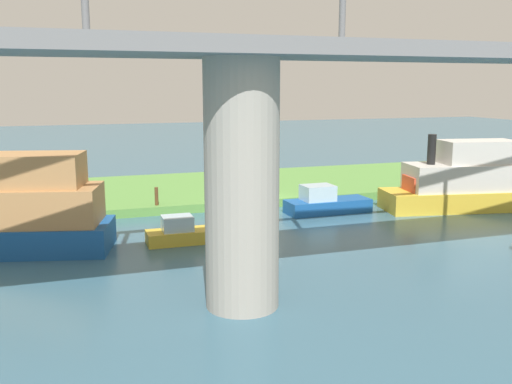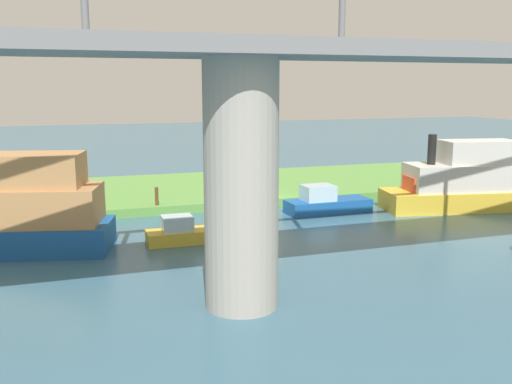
{
  "view_description": "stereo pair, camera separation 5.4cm",
  "coord_description": "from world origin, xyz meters",
  "px_view_note": "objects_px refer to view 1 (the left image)",
  "views": [
    {
      "loc": [
        10.83,
        31.12,
        7.17
      ],
      "look_at": [
        1.96,
        5.0,
        2.0
      ],
      "focal_mm": 39.91,
      "sensor_mm": 36.0,
      "label": 1
    },
    {
      "loc": [
        10.78,
        31.14,
        7.17
      ],
      "look_at": [
        1.96,
        5.0,
        2.0
      ],
      "focal_mm": 39.91,
      "sensor_mm": 36.0,
      "label": 2
    }
  ],
  "objects_px": {
    "riverboat_paddlewheel": "(463,181)",
    "houseboat_blue": "(186,233)",
    "mooring_post": "(157,196)",
    "person_on_bank": "(266,181)",
    "skiff_small": "(325,203)",
    "motorboat_red": "(9,213)",
    "bridge_pylon": "(242,186)"
  },
  "relations": [
    {
      "from": "houseboat_blue",
      "to": "skiff_small",
      "type": "height_order",
      "value": "skiff_small"
    },
    {
      "from": "houseboat_blue",
      "to": "bridge_pylon",
      "type": "bearing_deg",
      "value": 91.27
    },
    {
      "from": "riverboat_paddlewheel",
      "to": "houseboat_blue",
      "type": "distance_m",
      "value": 17.06
    },
    {
      "from": "houseboat_blue",
      "to": "motorboat_red",
      "type": "xyz_separation_m",
      "value": [
        7.56,
        -1.0,
        1.29
      ]
    },
    {
      "from": "mooring_post",
      "to": "houseboat_blue",
      "type": "bearing_deg",
      "value": 92.83
    },
    {
      "from": "person_on_bank",
      "to": "skiff_small",
      "type": "bearing_deg",
      "value": 111.1
    },
    {
      "from": "motorboat_red",
      "to": "person_on_bank",
      "type": "bearing_deg",
      "value": -152.9
    },
    {
      "from": "person_on_bank",
      "to": "skiff_small",
      "type": "xyz_separation_m",
      "value": [
        -1.86,
        4.82,
        -0.62
      ]
    },
    {
      "from": "houseboat_blue",
      "to": "motorboat_red",
      "type": "bearing_deg",
      "value": -7.56
    },
    {
      "from": "person_on_bank",
      "to": "bridge_pylon",
      "type": "bearing_deg",
      "value": 67.71
    },
    {
      "from": "bridge_pylon",
      "to": "skiff_small",
      "type": "distance_m",
      "value": 15.07
    },
    {
      "from": "houseboat_blue",
      "to": "skiff_small",
      "type": "distance_m",
      "value": 9.59
    },
    {
      "from": "person_on_bank",
      "to": "houseboat_blue",
      "type": "relative_size",
      "value": 0.36
    },
    {
      "from": "mooring_post",
      "to": "houseboat_blue",
      "type": "relative_size",
      "value": 0.27
    },
    {
      "from": "riverboat_paddlewheel",
      "to": "houseboat_blue",
      "type": "height_order",
      "value": "riverboat_paddlewheel"
    },
    {
      "from": "person_on_bank",
      "to": "motorboat_red",
      "type": "xyz_separation_m",
      "value": [
        14.57,
        7.45,
        0.55
      ]
    },
    {
      "from": "mooring_post",
      "to": "houseboat_blue",
      "type": "xyz_separation_m",
      "value": [
        -0.32,
        6.44,
        -0.56
      ]
    },
    {
      "from": "bridge_pylon",
      "to": "skiff_small",
      "type": "bearing_deg",
      "value": -126.3
    },
    {
      "from": "bridge_pylon",
      "to": "houseboat_blue",
      "type": "xyz_separation_m",
      "value": [
        0.18,
        -8.19,
        -3.56
      ]
    },
    {
      "from": "bridge_pylon",
      "to": "person_on_bank",
      "type": "distance_m",
      "value": 18.21
    },
    {
      "from": "houseboat_blue",
      "to": "mooring_post",
      "type": "bearing_deg",
      "value": -87.17
    },
    {
      "from": "person_on_bank",
      "to": "riverboat_paddlewheel",
      "type": "relative_size",
      "value": 0.15
    },
    {
      "from": "bridge_pylon",
      "to": "riverboat_paddlewheel",
      "type": "xyz_separation_m",
      "value": [
        -16.73,
        -10.16,
        -2.38
      ]
    },
    {
      "from": "bridge_pylon",
      "to": "motorboat_red",
      "type": "xyz_separation_m",
      "value": [
        7.74,
        -9.19,
        -2.27
      ]
    },
    {
      "from": "mooring_post",
      "to": "motorboat_red",
      "type": "bearing_deg",
      "value": 36.9
    },
    {
      "from": "skiff_small",
      "to": "motorboat_red",
      "type": "height_order",
      "value": "motorboat_red"
    },
    {
      "from": "motorboat_red",
      "to": "riverboat_paddlewheel",
      "type": "bearing_deg",
      "value": -177.75
    },
    {
      "from": "person_on_bank",
      "to": "houseboat_blue",
      "type": "xyz_separation_m",
      "value": [
        7.01,
        8.46,
        -0.74
      ]
    },
    {
      "from": "riverboat_paddlewheel",
      "to": "houseboat_blue",
      "type": "xyz_separation_m",
      "value": [
        16.91,
        1.97,
        -1.18
      ]
    },
    {
      "from": "skiff_small",
      "to": "person_on_bank",
      "type": "bearing_deg",
      "value": -68.9
    },
    {
      "from": "person_on_bank",
      "to": "mooring_post",
      "type": "bearing_deg",
      "value": 15.4
    },
    {
      "from": "person_on_bank",
      "to": "mooring_post",
      "type": "xyz_separation_m",
      "value": [
        7.33,
        2.02,
        -0.19
      ]
    }
  ]
}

